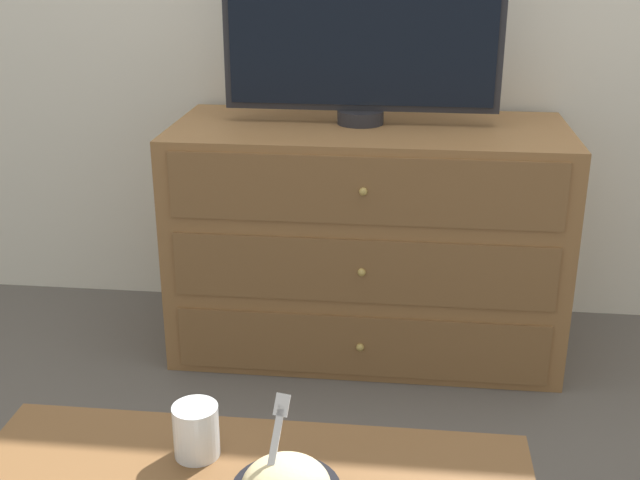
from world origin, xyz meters
name	(u,v)px	position (x,y,z in m)	size (l,w,h in m)	color
ground_plane	(386,303)	(0.00, 0.00, 0.00)	(12.00, 12.00, 0.00)	#56514C
dresser	(367,239)	(-0.06, -0.31, 0.37)	(1.23, 0.57, 0.74)	olive
tv	(362,32)	(-0.09, -0.27, 1.02)	(0.85, 0.15, 0.54)	#232328
drink_cup	(196,434)	(-0.29, -1.57, 0.47)	(0.08, 0.08, 0.10)	white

